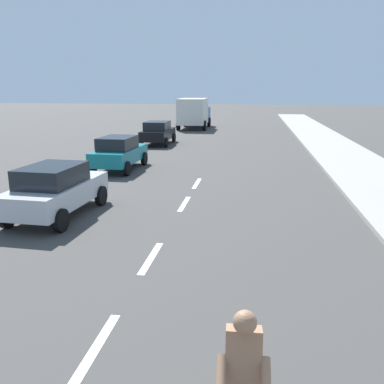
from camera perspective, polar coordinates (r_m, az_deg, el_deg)
ground_plane at (r=18.46m, az=1.53°, el=2.58°), size 160.00×160.00×0.00m
sidewalk_strip at (r=20.90m, az=22.48°, el=3.07°), size 3.60×80.00×0.14m
lane_stripe_2 at (r=6.67m, az=-13.25°, el=-20.35°), size 0.16×1.80×0.01m
lane_stripe_3 at (r=9.46m, az=-5.73°, el=-9.11°), size 0.16×1.80×0.01m
lane_stripe_4 at (r=13.64m, az=-1.08°, el=-1.65°), size 0.16×1.80×0.01m
lane_stripe_5 at (r=16.55m, az=0.68°, el=1.22°), size 0.16×1.80×0.01m
parked_car_silver at (r=12.81m, az=-18.47°, el=0.39°), size 1.96×3.94×1.57m
parked_car_teal at (r=19.52m, az=-10.15°, el=5.50°), size 1.89×3.87×1.57m
parked_car_black at (r=28.13m, az=-4.79°, el=8.32°), size 1.87×4.00×1.57m
delivery_truck at (r=39.31m, az=0.29°, el=11.05°), size 2.69×6.24×2.80m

